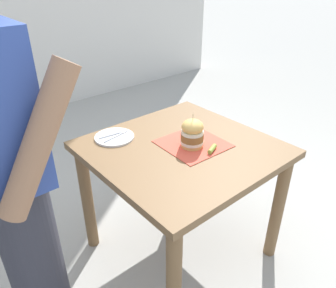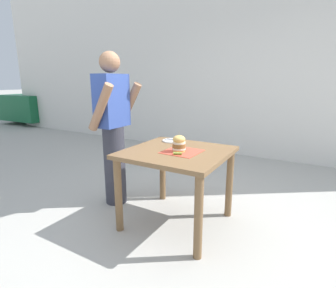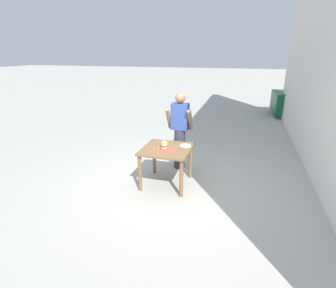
# 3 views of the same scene
# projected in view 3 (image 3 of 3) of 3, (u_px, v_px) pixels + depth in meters

# --- Properties ---
(ground_plane) EXTENTS (80.00, 80.00, 0.00)m
(ground_plane) POSITION_uv_depth(u_px,v_px,m) (167.00, 183.00, 5.23)
(ground_plane) COLOR #ADAAA3
(patio_table) EXTENTS (0.91, 0.93, 0.75)m
(patio_table) POSITION_uv_depth(u_px,v_px,m) (167.00, 154.00, 5.02)
(patio_table) COLOR brown
(patio_table) RESTS_ON ground
(serving_paper) EXTENTS (0.33, 0.33, 0.00)m
(serving_paper) POSITION_uv_depth(u_px,v_px,m) (165.00, 149.00, 4.93)
(serving_paper) COLOR #D64C38
(serving_paper) RESTS_ON patio_table
(sandwich) EXTENTS (0.12, 0.12, 0.19)m
(sandwich) POSITION_uv_depth(u_px,v_px,m) (164.00, 145.00, 4.93)
(sandwich) COLOR #E5B25B
(sandwich) RESTS_ON serving_paper
(pickle_spear) EXTENTS (0.05, 0.08, 0.02)m
(pickle_spear) POSITION_uv_depth(u_px,v_px,m) (158.00, 148.00, 4.94)
(pickle_spear) COLOR #8EA83D
(pickle_spear) RESTS_ON serving_paper
(side_plate_with_forks) EXTENTS (0.22, 0.22, 0.02)m
(side_plate_with_forks) POSITION_uv_depth(u_px,v_px,m) (185.00, 146.00, 5.10)
(side_plate_with_forks) COLOR white
(side_plate_with_forks) RESTS_ON patio_table
(diner_across_table) EXTENTS (0.55, 0.35, 1.69)m
(diner_across_table) POSITION_uv_depth(u_px,v_px,m) (180.00, 130.00, 5.67)
(diner_across_table) COLOR #33333D
(diner_across_table) RESTS_ON ground
(building_wall) EXTENTS (0.30, 10.00, 6.31)m
(building_wall) POSITION_uv_depth(u_px,v_px,m) (336.00, 16.00, 5.19)
(building_wall) COLOR silver
(building_wall) RESTS_ON ground
(parked_car_near_curb) EXTENTS (4.27, 1.98, 1.60)m
(parked_car_near_curb) POSITION_uv_depth(u_px,v_px,m) (332.00, 99.00, 10.27)
(parked_car_near_curb) COLOR #145933
(parked_car_near_curb) RESTS_ON ground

